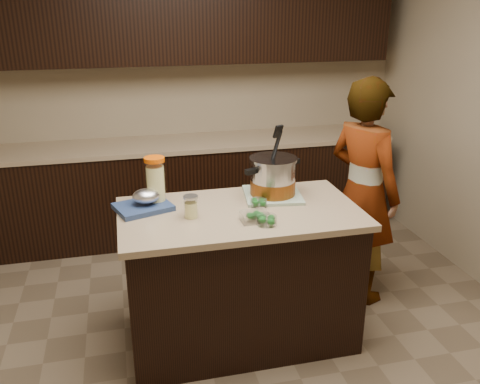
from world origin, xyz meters
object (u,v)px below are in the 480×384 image
object	(u,v)px
island	(240,275)
lemonade_pitcher	(156,183)
person	(363,192)
stock_pot	(273,179)

from	to	relation	value
island	lemonade_pitcher	xyz separation A→B (m)	(-0.48, 0.21, 0.59)
island	person	world-z (taller)	person
stock_pot	lemonade_pitcher	size ratio (longest dim) A/B	1.44
island	stock_pot	distance (m)	0.65
stock_pot	lemonade_pitcher	xyz separation A→B (m)	(-0.74, 0.03, 0.02)
stock_pot	lemonade_pitcher	bearing A→B (deg)	155.06
island	person	size ratio (longest dim) A/B	0.89
island	lemonade_pitcher	bearing A→B (deg)	156.26
stock_pot	lemonade_pitcher	world-z (taller)	stock_pot
island	stock_pot	xyz separation A→B (m)	(0.26, 0.18, 0.57)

